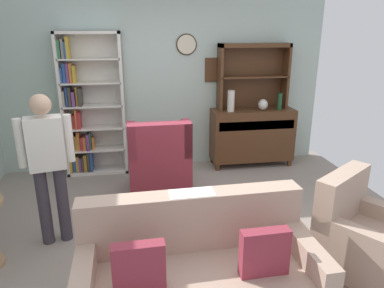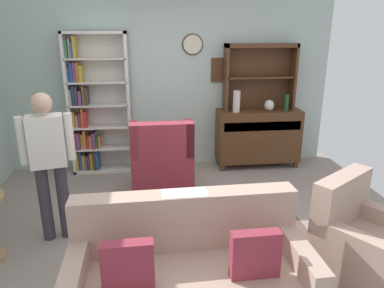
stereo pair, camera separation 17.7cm
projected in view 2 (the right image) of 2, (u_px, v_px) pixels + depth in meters
The scene contains 15 objects.
ground_plane at pixel (185, 232), 3.93m from camera, with size 5.40×4.60×0.02m, color gray.
wall_back at pixel (172, 78), 5.50m from camera, with size 5.00×0.09×2.80m.
area_rug at pixel (207, 246), 3.67m from camera, with size 2.31×1.97×0.01m, color brown.
bookshelf at pixel (95, 108), 5.33m from camera, with size 0.90×0.30×2.10m.
sideboard at pixel (258, 135), 5.67m from camera, with size 1.30×0.45×0.92m.
sideboard_hutch at pixel (260, 68), 5.45m from camera, with size 1.10×0.26×1.00m.
vase_tall at pixel (237, 101), 5.38m from camera, with size 0.11×0.11×0.32m, color beige.
vase_round at pixel (269, 105), 5.47m from camera, with size 0.15×0.15×0.17m, color beige.
bottle_wine at pixel (286, 102), 5.46m from camera, with size 0.07×0.07×0.26m, color #194223.
couch_floral at pixel (190, 278), 2.74m from camera, with size 1.82×0.89×0.90m.
armchair_floral at pixel (363, 244), 3.21m from camera, with size 1.06×1.07×0.88m.
wingback_chair at pixel (162, 168), 4.69m from camera, with size 0.79×0.81×1.05m.
person_reading at pixel (49, 158), 3.56m from camera, with size 0.52×0.27×1.56m.
coffee_table at pixel (178, 214), 3.59m from camera, with size 0.80×0.50×0.42m.
book_stack at pixel (171, 200), 3.65m from camera, with size 0.22×0.14×0.08m.
Camera 2 is at (-0.32, -3.42, 2.15)m, focal length 33.31 mm.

